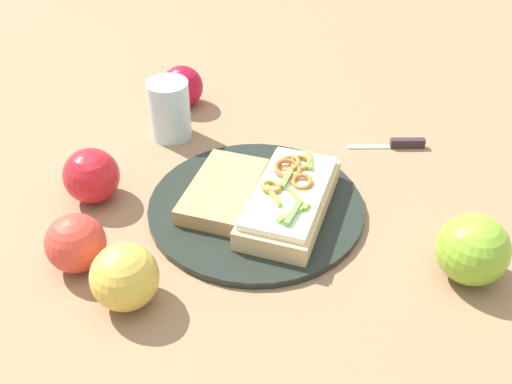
{
  "coord_description": "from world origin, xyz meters",
  "views": [
    {
      "loc": [
        0.48,
        0.37,
        0.51
      ],
      "look_at": [
        0.0,
        0.0,
        0.03
      ],
      "focal_mm": 41.2,
      "sensor_mm": 36.0,
      "label": 1
    }
  ],
  "objects_px": {
    "apple_3": "(76,243)",
    "knife": "(398,144)",
    "sandwich": "(290,199)",
    "drinking_glass": "(170,110)",
    "apple_2": "(473,249)",
    "apple_0": "(182,87)",
    "apple_4": "(125,277)",
    "plate": "(256,207)",
    "apple_1": "(91,176)",
    "bread_slice_side": "(223,190)"
  },
  "relations": [
    {
      "from": "apple_2",
      "to": "apple_1",
      "type": "bearing_deg",
      "value": -70.24
    },
    {
      "from": "apple_3",
      "to": "drinking_glass",
      "type": "xyz_separation_m",
      "value": [
        -0.28,
        -0.11,
        0.01
      ]
    },
    {
      "from": "bread_slice_side",
      "to": "apple_4",
      "type": "relative_size",
      "value": 1.93
    },
    {
      "from": "apple_3",
      "to": "knife",
      "type": "bearing_deg",
      "value": 157.46
    },
    {
      "from": "drinking_glass",
      "to": "apple_4",
      "type": "bearing_deg",
      "value": 35.36
    },
    {
      "from": "apple_4",
      "to": "apple_2",
      "type": "bearing_deg",
      "value": 132.8
    },
    {
      "from": "bread_slice_side",
      "to": "apple_0",
      "type": "xyz_separation_m",
      "value": [
        -0.16,
        -0.23,
        0.01
      ]
    },
    {
      "from": "apple_0",
      "to": "apple_2",
      "type": "relative_size",
      "value": 0.84
    },
    {
      "from": "apple_0",
      "to": "knife",
      "type": "height_order",
      "value": "apple_0"
    },
    {
      "from": "bread_slice_side",
      "to": "drinking_glass",
      "type": "bearing_deg",
      "value": -134.47
    },
    {
      "from": "bread_slice_side",
      "to": "apple_3",
      "type": "relative_size",
      "value": 2.06
    },
    {
      "from": "plate",
      "to": "bread_slice_side",
      "type": "xyz_separation_m",
      "value": [
        0.01,
        -0.04,
        0.02
      ]
    },
    {
      "from": "bread_slice_side",
      "to": "knife",
      "type": "distance_m",
      "value": 0.3
    },
    {
      "from": "apple_0",
      "to": "apple_2",
      "type": "xyz_separation_m",
      "value": [
        0.1,
        0.54,
        0.01
      ]
    },
    {
      "from": "sandwich",
      "to": "apple_3",
      "type": "bearing_deg",
      "value": -52.23
    },
    {
      "from": "plate",
      "to": "apple_1",
      "type": "relative_size",
      "value": 3.81
    },
    {
      "from": "apple_2",
      "to": "knife",
      "type": "height_order",
      "value": "apple_2"
    },
    {
      "from": "apple_0",
      "to": "apple_2",
      "type": "height_order",
      "value": "apple_2"
    },
    {
      "from": "apple_0",
      "to": "drinking_glass",
      "type": "xyz_separation_m",
      "value": [
        0.08,
        0.05,
        0.01
      ]
    },
    {
      "from": "sandwich",
      "to": "plate",
      "type": "bearing_deg",
      "value": -88.4
    },
    {
      "from": "apple_0",
      "to": "drinking_glass",
      "type": "height_order",
      "value": "drinking_glass"
    },
    {
      "from": "apple_3",
      "to": "apple_4",
      "type": "distance_m",
      "value": 0.09
    },
    {
      "from": "plate",
      "to": "apple_1",
      "type": "height_order",
      "value": "apple_1"
    },
    {
      "from": "apple_2",
      "to": "knife",
      "type": "xyz_separation_m",
      "value": [
        -0.2,
        -0.19,
        -0.04
      ]
    },
    {
      "from": "knife",
      "to": "plate",
      "type": "bearing_deg",
      "value": 33.67
    },
    {
      "from": "plate",
      "to": "apple_4",
      "type": "distance_m",
      "value": 0.22
    },
    {
      "from": "apple_4",
      "to": "knife",
      "type": "bearing_deg",
      "value": 167.48
    },
    {
      "from": "bread_slice_side",
      "to": "apple_3",
      "type": "xyz_separation_m",
      "value": [
        0.2,
        -0.06,
        0.01
      ]
    },
    {
      "from": "apple_2",
      "to": "knife",
      "type": "bearing_deg",
      "value": -136.97
    },
    {
      "from": "plate",
      "to": "sandwich",
      "type": "height_order",
      "value": "sandwich"
    },
    {
      "from": "sandwich",
      "to": "apple_0",
      "type": "xyz_separation_m",
      "value": [
        -0.13,
        -0.31,
        0.01
      ]
    },
    {
      "from": "sandwich",
      "to": "drinking_glass",
      "type": "relative_size",
      "value": 2.25
    },
    {
      "from": "sandwich",
      "to": "apple_1",
      "type": "distance_m",
      "value": 0.27
    },
    {
      "from": "drinking_glass",
      "to": "knife",
      "type": "bearing_deg",
      "value": 121.47
    },
    {
      "from": "apple_0",
      "to": "apple_4",
      "type": "distance_m",
      "value": 0.44
    },
    {
      "from": "bread_slice_side",
      "to": "apple_1",
      "type": "height_order",
      "value": "apple_1"
    },
    {
      "from": "sandwich",
      "to": "drinking_glass",
      "type": "bearing_deg",
      "value": -119.71
    },
    {
      "from": "plate",
      "to": "knife",
      "type": "height_order",
      "value": "knife"
    },
    {
      "from": "plate",
      "to": "apple_2",
      "type": "relative_size",
      "value": 3.45
    },
    {
      "from": "apple_0",
      "to": "knife",
      "type": "distance_m",
      "value": 0.37
    },
    {
      "from": "plate",
      "to": "knife",
      "type": "xyz_separation_m",
      "value": [
        -0.25,
        0.09,
        0.0
      ]
    },
    {
      "from": "bread_slice_side",
      "to": "apple_2",
      "type": "xyz_separation_m",
      "value": [
        -0.07,
        0.32,
        0.02
      ]
    },
    {
      "from": "knife",
      "to": "apple_4",
      "type": "bearing_deg",
      "value": 39.79
    },
    {
      "from": "bread_slice_side",
      "to": "drinking_glass",
      "type": "height_order",
      "value": "drinking_glass"
    },
    {
      "from": "plate",
      "to": "apple_3",
      "type": "bearing_deg",
      "value": -26.94
    },
    {
      "from": "plate",
      "to": "drinking_glass",
      "type": "height_order",
      "value": "drinking_glass"
    },
    {
      "from": "plate",
      "to": "apple_3",
      "type": "xyz_separation_m",
      "value": [
        0.21,
        -0.11,
        0.03
      ]
    },
    {
      "from": "sandwich",
      "to": "drinking_glass",
      "type": "height_order",
      "value": "drinking_glass"
    },
    {
      "from": "apple_1",
      "to": "bread_slice_side",
      "type": "bearing_deg",
      "value": 123.44
    },
    {
      "from": "apple_4",
      "to": "drinking_glass",
      "type": "relative_size",
      "value": 0.82
    }
  ]
}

